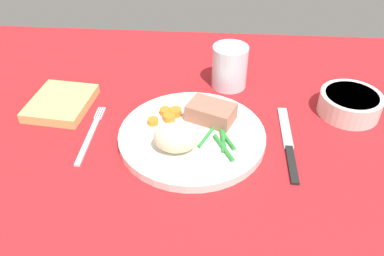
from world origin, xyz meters
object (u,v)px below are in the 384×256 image
at_px(knife, 288,144).
at_px(napkin, 61,103).
at_px(dinner_plate, 192,136).
at_px(meat_portion, 213,112).
at_px(water_glass, 229,69).
at_px(fork, 91,134).
at_px(salad_bowl, 350,103).

xyz_separation_m(knife, napkin, (-0.44, 0.08, 0.01)).
distance_m(dinner_plate, knife, 0.17).
bearing_deg(napkin, knife, -10.86).
height_order(meat_portion, knife, meat_portion).
distance_m(knife, napkin, 0.45).
bearing_deg(water_glass, napkin, -162.11).
bearing_deg(knife, dinner_plate, 179.41).
relative_size(dinner_plate, napkin, 2.02).
bearing_deg(dinner_plate, napkin, 163.10).
xyz_separation_m(dinner_plate, water_glass, (0.06, 0.19, 0.03)).
relative_size(fork, knife, 0.81).
bearing_deg(meat_portion, dinner_plate, -130.60).
bearing_deg(fork, napkin, 134.83).
distance_m(dinner_plate, water_glass, 0.20).
bearing_deg(knife, water_glass, 119.32).
distance_m(fork, water_glass, 0.32).
xyz_separation_m(water_glass, salad_bowl, (0.23, -0.08, -0.02)).
distance_m(meat_portion, salad_bowl, 0.27).
relative_size(meat_portion, napkin, 0.64).
bearing_deg(fork, water_glass, 37.78).
bearing_deg(napkin, salad_bowl, 2.29).
height_order(fork, napkin, napkin).
bearing_deg(knife, meat_portion, 162.35).
distance_m(water_glass, salad_bowl, 0.25).
xyz_separation_m(dinner_plate, salad_bowl, (0.30, 0.10, 0.02)).
bearing_deg(salad_bowl, dinner_plate, -160.77).
bearing_deg(water_glass, fork, -142.63).
bearing_deg(meat_portion, water_glass, 78.61).
bearing_deg(salad_bowl, knife, -139.92).
distance_m(dinner_plate, meat_portion, 0.06).
height_order(water_glass, napkin, water_glass).
bearing_deg(napkin, meat_portion, -7.53).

